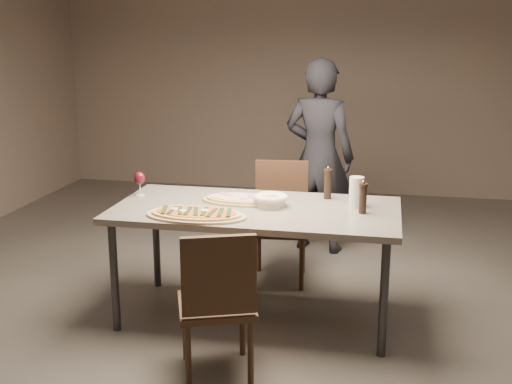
% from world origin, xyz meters
% --- Properties ---
extents(room, '(7.00, 7.00, 7.00)m').
position_xyz_m(room, '(0.00, 0.00, 1.40)').
color(room, '#57514B').
rests_on(room, ground).
extents(dining_table, '(1.80, 0.90, 0.75)m').
position_xyz_m(dining_table, '(0.00, 0.00, 0.69)').
color(dining_table, slate).
rests_on(dining_table, ground).
extents(zucchini_pizza, '(0.62, 0.34, 0.05)m').
position_xyz_m(zucchini_pizza, '(-0.31, -0.28, 0.77)').
color(zucchini_pizza, tan).
rests_on(zucchini_pizza, dining_table).
extents(ham_pizza, '(0.52, 0.29, 0.04)m').
position_xyz_m(ham_pizza, '(-0.12, 0.11, 0.77)').
color(ham_pizza, tan).
rests_on(ham_pizza, dining_table).
extents(bread_basket, '(0.22, 0.22, 0.08)m').
position_xyz_m(bread_basket, '(0.09, 0.04, 0.80)').
color(bread_basket, beige).
rests_on(bread_basket, dining_table).
extents(oil_dish, '(0.12, 0.12, 0.01)m').
position_xyz_m(oil_dish, '(-0.05, 0.16, 0.76)').
color(oil_dish, white).
rests_on(oil_dish, dining_table).
extents(pepper_mill_left, '(0.05, 0.05, 0.21)m').
position_xyz_m(pepper_mill_left, '(0.67, -0.00, 0.85)').
color(pepper_mill_left, black).
rests_on(pepper_mill_left, dining_table).
extents(pepper_mill_right, '(0.06, 0.06, 0.22)m').
position_xyz_m(pepper_mill_right, '(0.42, 0.31, 0.85)').
color(pepper_mill_right, black).
rests_on(pepper_mill_right, dining_table).
extents(carafe, '(0.09, 0.09, 0.19)m').
position_xyz_m(carafe, '(0.62, 0.14, 0.85)').
color(carafe, silver).
rests_on(carafe, dining_table).
extents(wine_glass, '(0.07, 0.07, 0.16)m').
position_xyz_m(wine_glass, '(-0.83, 0.13, 0.86)').
color(wine_glass, silver).
rests_on(wine_glass, dining_table).
extents(side_plate, '(0.18, 0.18, 0.01)m').
position_xyz_m(side_plate, '(-0.46, -0.17, 0.76)').
color(side_plate, white).
rests_on(side_plate, dining_table).
extents(chair_near, '(0.52, 0.52, 0.85)m').
position_xyz_m(chair_near, '(-0.04, -0.81, 0.48)').
color(chair_near, '#3D2819').
rests_on(chair_near, ground).
extents(chair_far, '(0.46, 0.46, 0.88)m').
position_xyz_m(chair_far, '(0.04, 0.74, 0.50)').
color(chair_far, '#3D2819').
rests_on(chair_far, ground).
extents(diner, '(0.66, 0.50, 1.63)m').
position_xyz_m(diner, '(0.25, 1.44, 0.81)').
color(diner, black).
rests_on(diner, ground).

